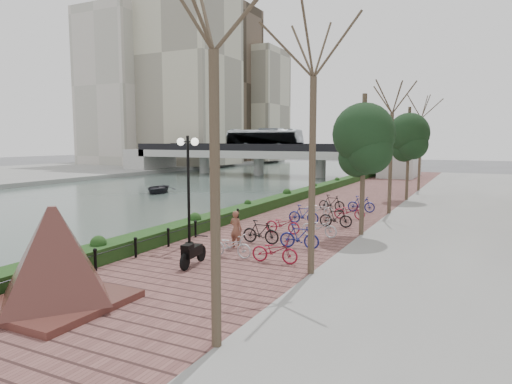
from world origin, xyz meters
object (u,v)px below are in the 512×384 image
Objects in this scene: boat at (158,188)px; motorcycle at (193,252)px; lamppost at (188,166)px; pedestrian at (236,229)px; granite_monument at (54,256)px.

motorcycle is at bearing -71.41° from boat.
lamppost is 3.28m from pedestrian.
boat is at bearing 123.59° from granite_monument.
granite_monument reaches higher than boat.
lamppost is 2.99× the size of pedestrian.
granite_monument is at bearing -78.94° from boat.
granite_monument is 30.68m from boat.
lamppost is (-0.93, 7.51, 1.97)m from granite_monument.
motorcycle is 1.01× the size of pedestrian.
pedestrian is 0.39× the size of boat.
pedestrian reaches higher than boat.
lamppost is 1.18× the size of boat.
motorcycle is 27.38m from boat.
lamppost is at bearing 97.07° from granite_monument.
granite_monument reaches higher than motorcycle.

